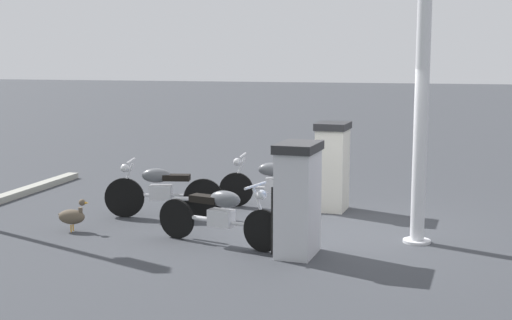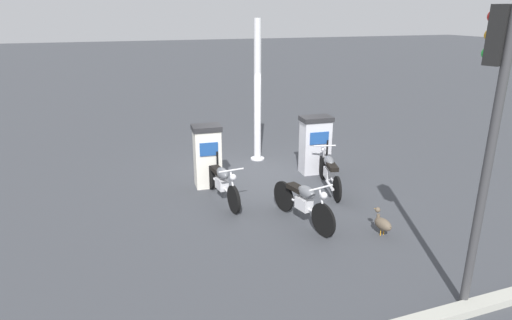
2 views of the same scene
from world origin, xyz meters
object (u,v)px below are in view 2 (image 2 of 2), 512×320
Objects in this scene: wandering_duck at (383,223)px; roadside_traffic_light at (491,116)px; motorcycle_extra at (304,201)px; canopy_support_pole at (258,95)px; fuel_pump_near at (207,156)px; motorcycle_near_pump at (222,182)px; motorcycle_far_pump at (329,171)px; fuel_pump_far at (315,144)px.

roadside_traffic_light is at bearing -3.96° from wandering_duck.
motorcycle_extra is 0.50× the size of canopy_support_pole.
canopy_support_pole reaches higher than wandering_duck.
wandering_duck is (0.97, 1.22, -0.24)m from motorcycle_extra.
motorcycle_near_pump is (0.97, 0.08, -0.33)m from fuel_pump_near.
roadside_traffic_light reaches higher than motorcycle_far_pump.
motorcycle_far_pump is at bearing 18.15° from canopy_support_pole.
motorcycle_near_pump is 2.08m from motorcycle_extra.
motorcycle_extra is at bearing -6.70° from canopy_support_pole.
fuel_pump_near is 2.91m from fuel_pump_far.
roadside_traffic_light reaches higher than canopy_support_pole.
motorcycle_extra is 0.47× the size of roadside_traffic_light.
motorcycle_near_pump is at bearing -153.94° from roadside_traffic_light.
roadside_traffic_light is at bearing 22.82° from fuel_pump_near.
fuel_pump_far is at bearing 34.81° from canopy_support_pole.
motorcycle_near_pump is 0.54× the size of canopy_support_pole.
fuel_pump_near is 0.37× the size of roadside_traffic_light.
roadside_traffic_light is (3.12, 1.08, 2.34)m from motorcycle_extra.
motorcycle_far_pump is 0.51× the size of canopy_support_pole.
canopy_support_pole reaches higher than motorcycle_far_pump.
fuel_pump_far is 2.18m from canopy_support_pole.
fuel_pump_far is at bearing 90.00° from fuel_pump_near.
roadside_traffic_light is at bearing -3.71° from motorcycle_far_pump.
fuel_pump_far is (-0.00, 2.91, -0.00)m from fuel_pump_near.
fuel_pump_far is at bearing 149.29° from motorcycle_extra.
fuel_pump_near reaches higher than motorcycle_near_pump.
roadside_traffic_light reaches higher than motorcycle_extra.
fuel_pump_near is at bearing -152.91° from motorcycle_extra.
motorcycle_extra is (1.65, 1.26, 0.03)m from motorcycle_near_pump.
fuel_pump_near is at bearing -90.00° from fuel_pump_far.
roadside_traffic_light is (5.75, -0.49, 2.05)m from fuel_pump_far.
roadside_traffic_light is (4.78, 2.34, 2.37)m from motorcycle_near_pump.
motorcycle_far_pump is (0.18, 2.63, 0.01)m from motorcycle_near_pump.
canopy_support_pole reaches higher than motorcycle_near_pump.
fuel_pump_near is 1.00× the size of fuel_pump_far.
motorcycle_near_pump is at bearing -136.50° from wandering_duck.
fuel_pump_far reaches higher than wandering_duck.
fuel_pump_near reaches higher than fuel_pump_far.
fuel_pump_far reaches higher than motorcycle_extra.
fuel_pump_far is 3.65m from wandering_duck.
roadside_traffic_light is at bearing -4.82° from fuel_pump_far.
motorcycle_near_pump is at bearing -93.92° from motorcycle_far_pump.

